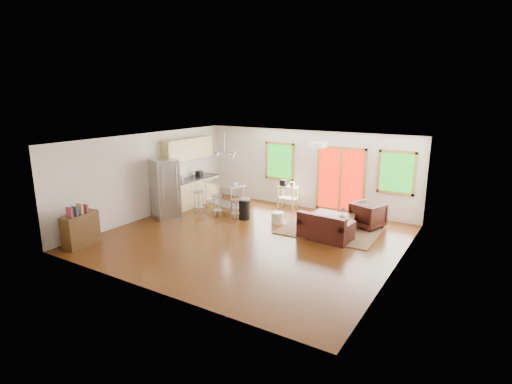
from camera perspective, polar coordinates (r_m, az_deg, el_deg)
The scene contains 28 objects.
floor at distance 10.76m, azimuth -0.85°, elevation -6.59°, with size 7.50×7.00×0.02m, color #351907.
ceiling at distance 10.15m, azimuth -0.90°, elevation 7.41°, with size 7.50×7.00×0.02m, color silver.
back_wall at distance 13.40m, azimuth 7.25°, elevation 3.21°, with size 7.50×0.02×2.60m, color beige.
left_wall at distance 12.76m, azimuth -15.26°, elevation 2.29°, with size 0.02×7.00×2.60m, color beige.
right_wall at distance 9.00m, azimuth 19.78°, elevation -2.78°, with size 0.02×7.00×2.60m, color beige.
front_wall at distance 7.77m, azimuth -15.00°, elevation -5.00°, with size 7.50×0.02×2.60m, color beige.
window_left at distance 13.76m, azimuth 3.39°, elevation 4.42°, with size 1.10×0.05×1.30m.
french_doors at distance 12.96m, azimuth 11.96°, elevation 1.74°, with size 1.60×0.05×2.10m.
window_right at distance 12.42m, azimuth 19.43°, elevation 2.63°, with size 1.10×0.05×1.30m.
rug at distance 11.48m, azimuth 10.50°, elevation -5.39°, with size 2.62×2.02×0.03m, color #435535.
loveseat at distance 10.72m, azimuth 9.85°, elevation -5.20°, with size 1.41×0.87×0.72m.
coffee_table at distance 11.49m, azimuth 11.21°, elevation -3.50°, with size 1.20×0.88×0.43m.
armchair at distance 11.87m, azimuth 15.72°, elevation -3.02°, with size 0.80×0.75×0.82m, color black.
ottoman at distance 11.95m, azimuth 9.79°, elevation -3.68°, with size 0.57×0.57×0.38m, color black.
pouf at distance 11.92m, azimuth 3.11°, elevation -3.67°, with size 0.37×0.37×0.33m, color silver.
vase at distance 11.27m, azimuth 12.30°, elevation -3.11°, with size 0.26×0.26×0.34m.
cabinets at distance 13.84m, azimuth -9.27°, elevation 1.90°, with size 0.64×2.24×2.30m.
refrigerator at distance 12.55m, azimuth -12.81°, elevation 0.44°, with size 0.96×0.95×1.83m.
island at distance 13.02m, azimuth -4.61°, elevation 0.06°, with size 1.62×1.02×0.96m.
cup at distance 12.54m, azimuth -3.03°, elevation 1.19°, with size 0.11×0.09×0.11m, color silver.
bar_stool_a at distance 12.80m, azimuth -8.15°, elevation -0.73°, with size 0.42×0.42×0.75m.
bar_stool_b at distance 12.46m, azimuth -5.60°, elevation -1.22°, with size 0.44×0.44×0.70m.
bar_stool_c at distance 12.15m, azimuth -2.89°, elevation -1.77°, with size 0.35×0.35×0.65m.
trash_can at distance 12.22m, azimuth -1.67°, elevation -2.39°, with size 0.39×0.39×0.66m.
kitchen_cart at distance 13.30m, azimuth 4.48°, elevation 0.38°, with size 0.64×0.41×0.97m.
bookshelf at distance 11.03m, azimuth -23.79°, elevation -4.85°, with size 0.49×0.98×1.11m.
ceiling_flush at distance 9.94m, azimuth 8.84°, elevation 6.65°, with size 0.35×0.35×0.12m, color white.
pendant_light at distance 12.53m, azimuth -4.52°, elevation 5.31°, with size 0.80×0.18×0.79m.
Camera 1 is at (5.44, -8.49, 3.74)m, focal length 28.00 mm.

